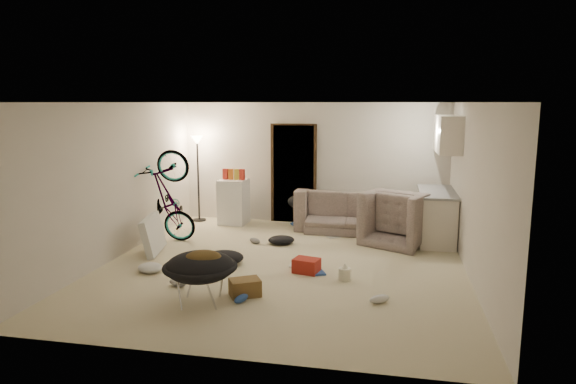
% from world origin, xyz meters
% --- Properties ---
extents(floor, '(5.50, 6.00, 0.02)m').
position_xyz_m(floor, '(0.00, 0.00, -0.01)').
color(floor, beige).
rests_on(floor, ground).
extents(ceiling, '(5.50, 6.00, 0.02)m').
position_xyz_m(ceiling, '(0.00, 0.00, 2.51)').
color(ceiling, white).
rests_on(ceiling, wall_back).
extents(wall_back, '(5.50, 0.02, 2.50)m').
position_xyz_m(wall_back, '(0.00, 3.01, 1.25)').
color(wall_back, silver).
rests_on(wall_back, floor).
extents(wall_front, '(5.50, 0.02, 2.50)m').
position_xyz_m(wall_front, '(0.00, -3.01, 1.25)').
color(wall_front, silver).
rests_on(wall_front, floor).
extents(wall_left, '(0.02, 6.00, 2.50)m').
position_xyz_m(wall_left, '(-2.76, 0.00, 1.25)').
color(wall_left, silver).
rests_on(wall_left, floor).
extents(wall_right, '(0.02, 6.00, 2.50)m').
position_xyz_m(wall_right, '(2.76, 0.00, 1.25)').
color(wall_right, silver).
rests_on(wall_right, floor).
extents(doorway, '(0.85, 0.10, 2.04)m').
position_xyz_m(doorway, '(-0.40, 2.97, 1.02)').
color(doorway, black).
rests_on(doorway, floor).
extents(door_trim, '(0.97, 0.04, 2.10)m').
position_xyz_m(door_trim, '(-0.40, 2.94, 1.02)').
color(door_trim, '#382613').
rests_on(door_trim, floor).
extents(floor_lamp, '(0.28, 0.28, 1.81)m').
position_xyz_m(floor_lamp, '(-2.40, 2.65, 1.31)').
color(floor_lamp, black).
rests_on(floor_lamp, floor).
extents(kitchen_counter, '(0.60, 1.50, 0.88)m').
position_xyz_m(kitchen_counter, '(2.43, 2.00, 0.44)').
color(kitchen_counter, silver).
rests_on(kitchen_counter, floor).
extents(counter_top, '(0.64, 1.54, 0.04)m').
position_xyz_m(counter_top, '(2.43, 2.00, 0.90)').
color(counter_top, gray).
rests_on(counter_top, kitchen_counter).
extents(kitchen_uppers, '(0.38, 1.40, 0.65)m').
position_xyz_m(kitchen_uppers, '(2.56, 2.00, 1.95)').
color(kitchen_uppers, silver).
rests_on(kitchen_uppers, wall_right).
extents(sofa, '(2.09, 0.87, 0.60)m').
position_xyz_m(sofa, '(0.81, 2.45, 0.30)').
color(sofa, '#363D35').
rests_on(sofa, floor).
extents(armchair, '(1.40, 1.34, 0.71)m').
position_xyz_m(armchair, '(1.83, 1.75, 0.35)').
color(armchair, '#363D35').
rests_on(armchair, floor).
extents(bicycle, '(1.74, 0.80, 0.99)m').
position_xyz_m(bicycle, '(-2.30, 0.92, 0.45)').
color(bicycle, black).
rests_on(bicycle, floor).
extents(book_asset, '(0.26, 0.27, 0.02)m').
position_xyz_m(book_asset, '(-0.28, -1.26, 0.01)').
color(book_asset, '#A42318').
rests_on(book_asset, floor).
extents(mini_fridge, '(0.57, 0.57, 0.93)m').
position_xyz_m(mini_fridge, '(-1.59, 2.55, 0.46)').
color(mini_fridge, white).
rests_on(mini_fridge, floor).
extents(snack_box_0, '(0.11, 0.08, 0.30)m').
position_xyz_m(snack_box_0, '(-1.76, 2.55, 1.00)').
color(snack_box_0, '#A42318').
rests_on(snack_box_0, mini_fridge).
extents(snack_box_1, '(0.11, 0.09, 0.30)m').
position_xyz_m(snack_box_1, '(-1.64, 2.55, 1.00)').
color(snack_box_1, '#CB5F19').
rests_on(snack_box_1, mini_fridge).
extents(snack_box_2, '(0.12, 0.10, 0.30)m').
position_xyz_m(snack_box_2, '(-1.52, 2.55, 1.00)').
color(snack_box_2, gold).
rests_on(snack_box_2, mini_fridge).
extents(snack_box_3, '(0.11, 0.09, 0.30)m').
position_xyz_m(snack_box_3, '(-1.40, 2.55, 1.00)').
color(snack_box_3, '#A42318').
rests_on(snack_box_3, mini_fridge).
extents(saucer_chair, '(0.93, 0.93, 0.66)m').
position_xyz_m(saucer_chair, '(-0.70, -1.70, 0.39)').
color(saucer_chair, silver).
rests_on(saucer_chair, floor).
extents(hoodie, '(0.60, 0.56, 0.22)m').
position_xyz_m(hoodie, '(-0.65, -1.73, 0.59)').
color(hoodie, '#4E3A1B').
rests_on(hoodie, saucer_chair).
extents(sofa_drape, '(0.63, 0.54, 0.28)m').
position_xyz_m(sofa_drape, '(-0.14, 2.45, 0.54)').
color(sofa_drape, black).
rests_on(sofa_drape, sofa).
extents(tv_box, '(0.42, 0.96, 0.63)m').
position_xyz_m(tv_box, '(-2.30, 0.27, 0.31)').
color(tv_box, silver).
rests_on(tv_box, floor).
extents(drink_case_a, '(0.47, 0.43, 0.22)m').
position_xyz_m(drink_case_a, '(-0.23, -1.34, 0.11)').
color(drink_case_a, brown).
rests_on(drink_case_a, floor).
extents(drink_case_b, '(0.42, 0.35, 0.21)m').
position_xyz_m(drink_case_b, '(0.41, -0.26, 0.11)').
color(drink_case_b, '#A42318').
rests_on(drink_case_b, floor).
extents(juicer, '(0.18, 0.18, 0.25)m').
position_xyz_m(juicer, '(1.00, -0.49, 0.10)').
color(juicer, '#ECE8CC').
rests_on(juicer, floor).
extents(newspaper, '(0.60, 0.63, 0.01)m').
position_xyz_m(newspaper, '(0.54, 2.02, 0.00)').
color(newspaper, beige).
rests_on(newspaper, floor).
extents(book_blue, '(0.29, 0.33, 0.03)m').
position_xyz_m(book_blue, '(0.57, -0.27, 0.01)').
color(book_blue, '#2A4D98').
rests_on(book_blue, floor).
extents(book_white, '(0.19, 0.24, 0.02)m').
position_xyz_m(book_white, '(0.19, 0.02, 0.01)').
color(book_white, silver).
rests_on(book_white, floor).
extents(shoe_0, '(0.29, 0.14, 0.10)m').
position_xyz_m(shoe_0, '(-0.25, 2.55, 0.05)').
color(shoe_0, '#2A4D98').
rests_on(shoe_0, floor).
extents(shoe_1, '(0.28, 0.23, 0.10)m').
position_xyz_m(shoe_1, '(-0.76, 1.14, 0.05)').
color(shoe_1, slate).
rests_on(shoe_1, floor).
extents(shoe_2, '(0.19, 0.28, 0.10)m').
position_xyz_m(shoe_2, '(-0.22, -1.57, 0.05)').
color(shoe_2, '#2A4D98').
rests_on(shoe_2, floor).
extents(shoe_3, '(0.29, 0.18, 0.10)m').
position_xyz_m(shoe_3, '(-1.24, -1.19, 0.05)').
color(shoe_3, slate).
rests_on(shoe_3, floor).
extents(shoe_4, '(0.30, 0.26, 0.11)m').
position_xyz_m(shoe_4, '(1.50, -1.25, 0.05)').
color(shoe_4, white).
rests_on(shoe_4, floor).
extents(clothes_lump_a, '(0.70, 0.63, 0.20)m').
position_xyz_m(clothes_lump_a, '(-0.93, -0.11, 0.10)').
color(clothes_lump_a, black).
rests_on(clothes_lump_a, floor).
extents(clothes_lump_b, '(0.59, 0.55, 0.14)m').
position_xyz_m(clothes_lump_b, '(-0.29, 1.20, 0.07)').
color(clothes_lump_b, black).
rests_on(clothes_lump_b, floor).
extents(clothes_lump_c, '(0.53, 0.52, 0.13)m').
position_xyz_m(clothes_lump_c, '(-1.89, -0.69, 0.06)').
color(clothes_lump_c, silver).
rests_on(clothes_lump_c, floor).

